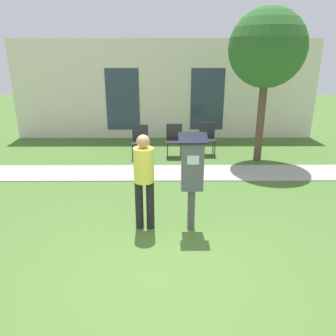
{
  "coord_description": "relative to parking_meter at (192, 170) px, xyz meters",
  "views": [
    {
      "loc": [
        0.04,
        -3.73,
        2.73
      ],
      "look_at": [
        0.06,
        1.08,
        1.05
      ],
      "focal_mm": 35.0,
      "sensor_mm": 36.0,
      "label": 1
    }
  ],
  "objects": [
    {
      "name": "parking_meter",
      "position": [
        0.0,
        0.0,
        0.0
      ],
      "size": [
        0.44,
        0.31,
        1.59
      ],
      "color": "#4C4C4C",
      "rests_on": "ground"
    },
    {
      "name": "outdoor_chair_right",
      "position": [
        0.76,
        4.26,
        -0.49
      ],
      "size": [
        0.44,
        0.44,
        0.9
      ],
      "rotation": [
        0.0,
        0.0,
        -0.38
      ],
      "color": "#262628",
      "rests_on": "ground"
    },
    {
      "name": "ground_plane",
      "position": [
        -0.44,
        -1.06,
        -1.02
      ],
      "size": [
        40.0,
        40.0,
        0.0
      ],
      "primitive_type": "plane",
      "color": "#476B2D"
    },
    {
      "name": "outdoor_chair_left",
      "position": [
        -1.12,
        3.96,
        -0.49
      ],
      "size": [
        0.44,
        0.44,
        0.9
      ],
      "rotation": [
        0.0,
        0.0,
        -0.02
      ],
      "color": "#262628",
      "rests_on": "ground"
    },
    {
      "name": "person_standing",
      "position": [
        -0.76,
        0.02,
        -0.09
      ],
      "size": [
        0.32,
        0.32,
        1.58
      ],
      "rotation": [
        0.0,
        0.0,
        -0.04
      ],
      "color": "black",
      "rests_on": "ground"
    },
    {
      "name": "outdoor_chair_middle",
      "position": [
        -0.18,
        4.07,
        -0.49
      ],
      "size": [
        0.44,
        0.44,
        0.9
      ],
      "rotation": [
        0.0,
        0.0,
        -0.41
      ],
      "color": "#262628",
      "rests_on": "ground"
    },
    {
      "name": "tree",
      "position": [
        2.06,
        3.67,
        1.83
      ],
      "size": [
        1.9,
        1.9,
        3.82
      ],
      "color": "brown",
      "rests_on": "ground"
    },
    {
      "name": "building_facade",
      "position": [
        -0.44,
        6.29,
        0.58
      ],
      "size": [
        10.0,
        0.26,
        3.2
      ],
      "color": "beige",
      "rests_on": "ground"
    },
    {
      "name": "sidewalk",
      "position": [
        -0.44,
        2.65,
        -1.01
      ],
      "size": [
        12.0,
        1.1,
        0.02
      ],
      "color": "#A3A099",
      "rests_on": "ground"
    }
  ]
}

